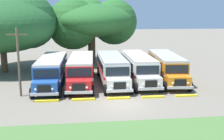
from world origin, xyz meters
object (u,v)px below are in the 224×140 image
Objects in this scene: parked_bus_slot_2 at (112,68)px; secondary_tree at (3,24)px; parked_bus_slot_4 at (166,66)px; broad_shade_tree at (92,21)px; parked_bus_slot_3 at (138,66)px; parked_bus_slot_1 at (81,68)px; parked_bus_slot_0 at (52,70)px; utility_pole at (19,60)px.

parked_bus_slot_2 is 0.76× the size of secondary_tree.
parked_bus_slot_4 is 14.93m from broad_shade_tree.
parked_bus_slot_3 is 13.59m from broad_shade_tree.
parked_bus_slot_1 is 0.77× the size of secondary_tree.
secondary_tree is (-15.93, 7.43, 4.42)m from parked_bus_slot_3.
secondary_tree is at bearing -139.03° from parked_bus_slot_0.
parked_bus_slot_4 is at bearing 94.29° from parked_bus_slot_0.
utility_pole is at bearing -49.51° from parked_bus_slot_1.
parked_bus_slot_2 is 9.91m from utility_pole.
parked_bus_slot_0 is at bearing -85.71° from parked_bus_slot_3.
secondary_tree reaches higher than broad_shade_tree.
broad_shade_tree is at bearing 160.36° from parked_bus_slot_0.
parked_bus_slot_1 is (3.07, 0.17, 0.00)m from parked_bus_slot_0.
secondary_tree is (-6.59, 8.01, 4.42)m from parked_bus_slot_0.
parked_bus_slot_3 is at bearing 96.87° from parked_bus_slot_1.
parked_bus_slot_0 is 9.36m from parked_bus_slot_3.
utility_pole is (-5.50, -4.19, 1.72)m from parked_bus_slot_1.
parked_bus_slot_2 is 0.99× the size of parked_bus_slot_4.
parked_bus_slot_2 is at bearing 93.70° from parked_bus_slot_0.
parked_bus_slot_3 is (3.00, 0.33, 0.00)m from parked_bus_slot_2.
parked_bus_slot_2 is (3.28, 0.07, 0.00)m from parked_bus_slot_1.
secondary_tree is at bearing -125.88° from parked_bus_slot_1.
parked_bus_slot_3 is 1.77× the size of utility_pole.
parked_bus_slot_2 is at bearing -81.62° from parked_bus_slot_4.
parked_bus_slot_0 is at bearing -82.22° from parked_bus_slot_4.
utility_pole is at bearing -113.76° from broad_shade_tree.
parked_bus_slot_4 is (3.20, 0.03, 0.00)m from parked_bus_slot_3.
broad_shade_tree is at bearing -158.72° from parked_bus_slot_3.
parked_bus_slot_0 is 14.22m from broad_shade_tree.
parked_bus_slot_0 and parked_bus_slot_2 have the same top height.
utility_pole is (-2.44, -4.02, 1.72)m from parked_bus_slot_0.
parked_bus_slot_1 is 1.01× the size of parked_bus_slot_3.
parked_bus_slot_1 is 9.48m from parked_bus_slot_4.
broad_shade_tree is 18.33m from utility_pole.
utility_pole reaches higher than parked_bus_slot_3.
parked_bus_slot_4 is at bearing 17.17° from utility_pole.
parked_bus_slot_4 is at bearing 93.37° from parked_bus_slot_2.
parked_bus_slot_4 is at bearing -21.16° from secondary_tree.
broad_shade_tree is at bearing -142.24° from parked_bus_slot_4.
broad_shade_tree is 0.94× the size of secondary_tree.
parked_bus_slot_2 and parked_bus_slot_4 have the same top height.
broad_shade_tree is (-7.68, 11.94, 4.61)m from parked_bus_slot_4.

